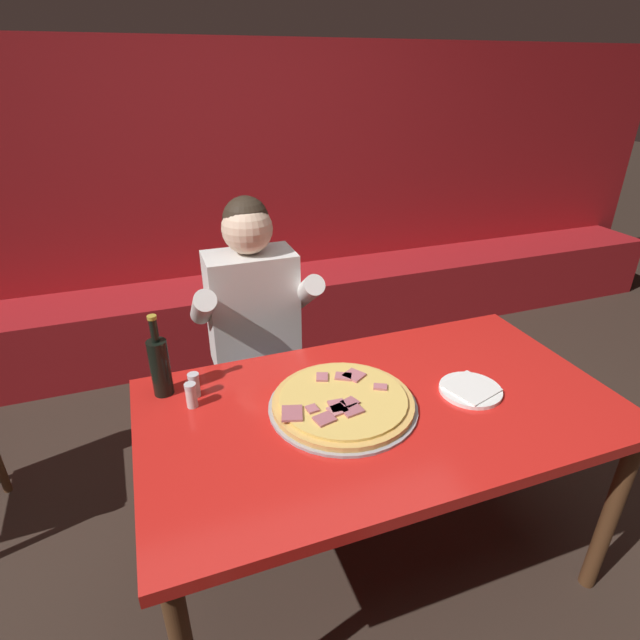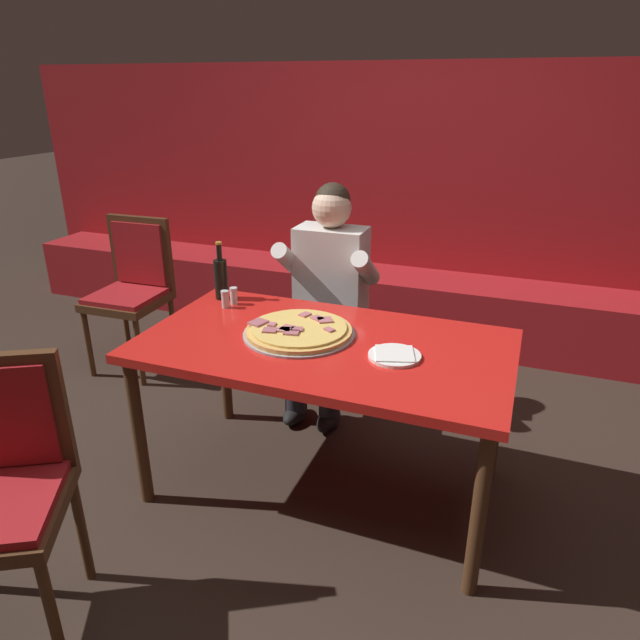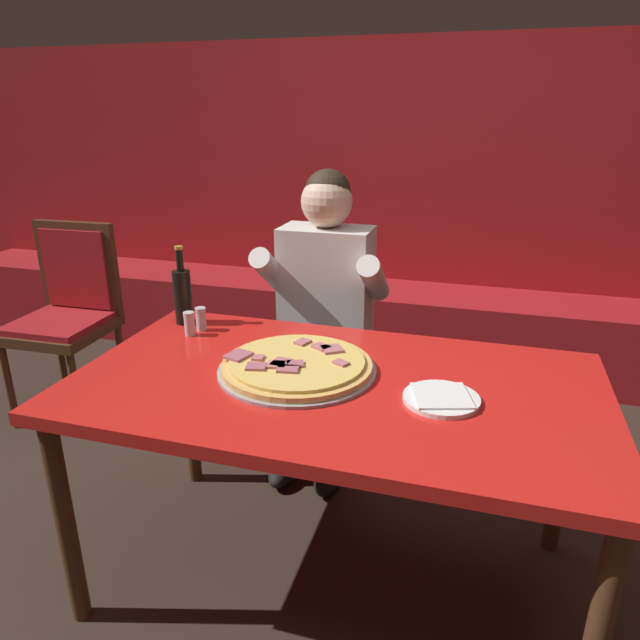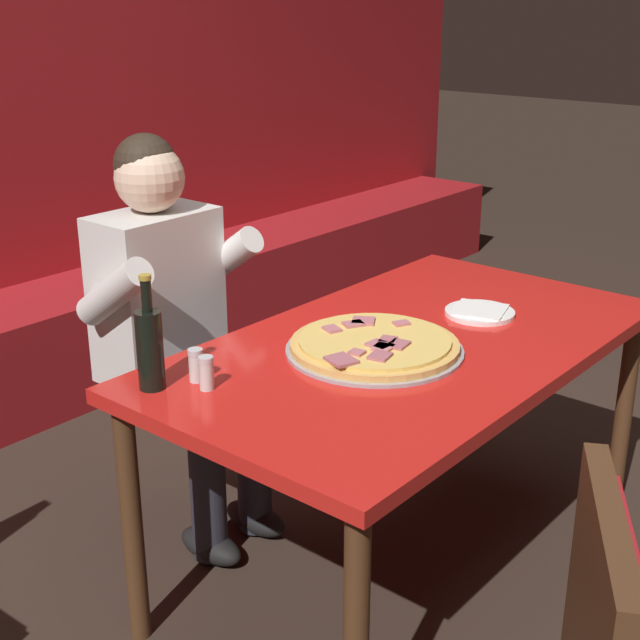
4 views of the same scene
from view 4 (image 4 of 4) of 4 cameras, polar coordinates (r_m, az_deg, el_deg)
The scene contains 9 objects.
ground_plane at distance 2.86m, azimuth 5.22°, elevation -15.37°, with size 24.00×24.00×0.00m, color #33261E.
booth_bench at distance 3.97m, azimuth -17.27°, elevation -1.85°, with size 6.46×0.48×0.46m, color #A3191E.
main_dining_table at distance 2.53m, azimuth 5.70°, elevation -2.88°, with size 1.55×0.86×0.75m.
pizza at distance 2.41m, azimuth 3.50°, elevation -1.64°, with size 0.48×0.48×0.05m.
plate_white_paper at distance 2.73m, azimuth 10.19°, elevation 0.50°, with size 0.21×0.21×0.02m.
beer_bottle at distance 2.20m, azimuth -10.84°, elevation -1.67°, with size 0.07×0.07×0.29m.
shaker_black_pepper at distance 2.20m, azimuth -7.29°, elevation -3.48°, with size 0.04×0.04×0.09m.
shaker_parmesan at distance 2.24m, azimuth -7.94°, elevation -2.98°, with size 0.04×0.04×0.09m.
diner_seated_blue_shirt at distance 2.77m, azimuth -9.15°, elevation -0.17°, with size 0.53×0.53×1.27m.
Camera 4 is at (-1.94, -1.29, 1.66)m, focal length 50.00 mm.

